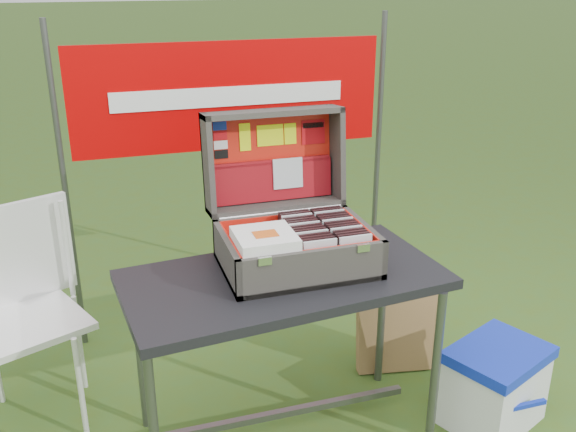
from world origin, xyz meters
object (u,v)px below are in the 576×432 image
object	(u,v)px
suitcase	(292,195)
cooler	(495,386)
chair	(28,325)
table	(284,359)
cardboard_box	(399,327)

from	to	relation	value
suitcase	cooler	size ratio (longest dim) A/B	1.40
cooler	chair	distance (m)	2.05
cooler	suitcase	bearing A→B (deg)	136.89
table	cooler	bearing A→B (deg)	-17.06
cooler	chair	bearing A→B (deg)	138.28
cooler	chair	xyz separation A→B (m)	(-1.93, 0.63, 0.30)
suitcase	chair	distance (m)	1.27
chair	cardboard_box	xyz separation A→B (m)	(1.72, -0.11, -0.26)
suitcase	cardboard_box	distance (m)	1.08
chair	cooler	bearing A→B (deg)	-41.53
cooler	cardboard_box	world-z (taller)	cardboard_box
cardboard_box	cooler	bearing A→B (deg)	-58.03
table	chair	distance (m)	1.11
chair	cardboard_box	bearing A→B (deg)	-27.12
table	chair	size ratio (longest dim) A/B	1.29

